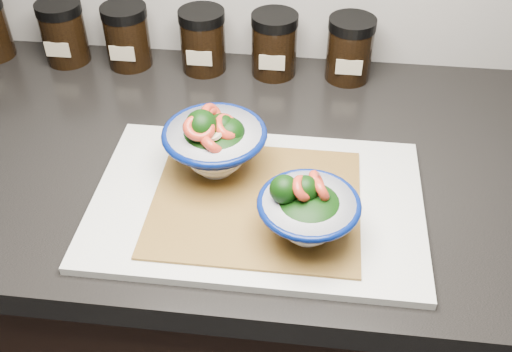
# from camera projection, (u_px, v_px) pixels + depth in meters

# --- Properties ---
(cabinet) EXTENTS (3.43, 0.58, 0.86)m
(cabinet) POSITION_uv_depth(u_px,v_px,m) (200.00, 328.00, 1.23)
(cabinet) COLOR black
(cabinet) RESTS_ON ground
(countertop) EXTENTS (3.50, 0.60, 0.04)m
(countertop) POSITION_uv_depth(u_px,v_px,m) (182.00, 159.00, 0.93)
(countertop) COLOR black
(countertop) RESTS_ON cabinet
(cutting_board) EXTENTS (0.45, 0.30, 0.01)m
(cutting_board) POSITION_uv_depth(u_px,v_px,m) (257.00, 203.00, 0.82)
(cutting_board) COLOR silver
(cutting_board) RESTS_ON countertop
(bamboo_mat) EXTENTS (0.28, 0.24, 0.00)m
(bamboo_mat) POSITION_uv_depth(u_px,v_px,m) (256.00, 202.00, 0.81)
(bamboo_mat) COLOR #A77F32
(bamboo_mat) RESTS_ON cutting_board
(bowl_left) EXTENTS (0.15, 0.15, 0.11)m
(bowl_left) POSITION_uv_depth(u_px,v_px,m) (215.00, 142.00, 0.83)
(bowl_left) COLOR white
(bowl_left) RESTS_ON bamboo_mat
(bowl_right) EXTENTS (0.13, 0.13, 0.10)m
(bowl_right) POSITION_uv_depth(u_px,v_px,m) (308.00, 211.00, 0.74)
(bowl_right) COLOR white
(bowl_right) RESTS_ON bamboo_mat
(spice_jar_b) EXTENTS (0.08, 0.08, 0.11)m
(spice_jar_b) POSITION_uv_depth(u_px,v_px,m) (63.00, 32.00, 1.09)
(spice_jar_b) COLOR black
(spice_jar_b) RESTS_ON countertop
(spice_jar_c) EXTENTS (0.08, 0.08, 0.11)m
(spice_jar_c) POSITION_uv_depth(u_px,v_px,m) (127.00, 36.00, 1.08)
(spice_jar_c) COLOR black
(spice_jar_c) RESTS_ON countertop
(spice_jar_d) EXTENTS (0.08, 0.08, 0.11)m
(spice_jar_d) POSITION_uv_depth(u_px,v_px,m) (203.00, 40.00, 1.06)
(spice_jar_d) COLOR black
(spice_jar_d) RESTS_ON countertop
(spice_jar_e) EXTENTS (0.08, 0.08, 0.11)m
(spice_jar_e) POSITION_uv_depth(u_px,v_px,m) (274.00, 44.00, 1.05)
(spice_jar_e) COLOR black
(spice_jar_e) RESTS_ON countertop
(spice_jar_f) EXTENTS (0.08, 0.08, 0.11)m
(spice_jar_f) POSITION_uv_depth(u_px,v_px,m) (350.00, 49.00, 1.04)
(spice_jar_f) COLOR black
(spice_jar_f) RESTS_ON countertop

